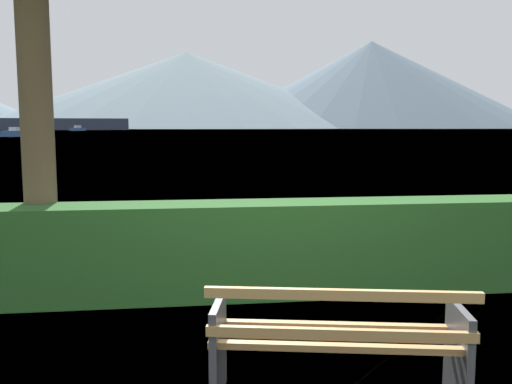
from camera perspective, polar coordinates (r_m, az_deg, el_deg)
water_surface at (r=309.61m, az=-7.10°, el=6.48°), size 620.00×620.00×0.00m
park_bench at (r=3.78m, az=8.47°, el=-15.34°), size 1.75×0.88×0.87m
hedge_row at (r=6.06m, az=2.25°, el=-5.87°), size 12.89×0.64×1.03m
fishing_boat_near at (r=107.97m, az=-23.65°, el=5.66°), size 4.83×7.12×1.74m
sailboat_mid at (r=244.38m, az=-18.12°, el=6.29°), size 6.23×6.67×2.32m
distant_hills at (r=574.61m, az=-5.50°, el=10.63°), size 782.03×418.92×89.84m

